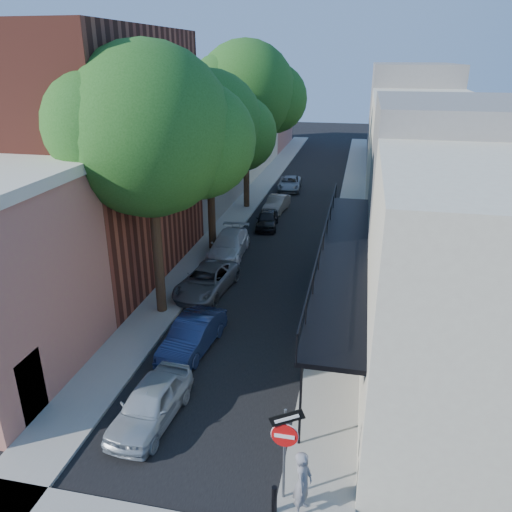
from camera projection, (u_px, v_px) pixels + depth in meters
The scene contains 19 objects.
ground at pixel (155, 510), 12.69m from camera, with size 160.00×160.00×0.00m, color black.
road_surface at pixel (301, 200), 39.91m from camera, with size 6.00×64.00×0.01m, color black.
sidewalk_left at pixel (252, 197), 40.66m from camera, with size 2.00×64.00×0.12m, color gray.
sidewalk_right at pixel (352, 202), 39.12m from camera, with size 2.00×64.00×0.12m, color gray.
buildings_left at pixel (182, 136), 38.73m from camera, with size 10.10×59.10×12.00m.
buildings_right at pixel (426, 150), 36.06m from camera, with size 9.80×55.00×10.00m.
sign_post at pixel (285, 439), 12.21m from camera, with size 0.89×0.17×2.99m.
bollard at pixel (274, 500), 12.38m from camera, with size 0.14×0.14×0.80m, color black.
oak_near at pixel (161, 134), 19.70m from camera, with size 7.48×6.80×11.42m.
oak_mid at pixel (217, 128), 27.25m from camera, with size 6.60×6.00×10.20m.
oak_far at pixel (253, 94), 34.99m from camera, with size 7.70×7.00×11.90m.
parked_car_a at pixel (151, 403), 15.59m from camera, with size 1.55×3.85×1.31m, color #9DA7AE.
parked_car_b at pixel (193, 335), 19.40m from camera, with size 1.37×3.93×1.30m, color #162245.
parked_car_c at pixel (207, 281), 24.16m from camera, with size 2.06×4.46×1.24m, color slate.
parked_car_d at pixel (229, 245), 28.57m from camera, with size 1.89×4.64×1.35m, color silver.
parked_car_e at pixel (267, 219), 33.34m from camera, with size 1.37×3.41×1.16m, color black.
parked_car_f at pixel (277, 204), 36.77m from camera, with size 1.24×3.55×1.17m, color gray.
parked_car_g at pixel (290, 183), 42.68m from camera, with size 1.87×4.06×1.13m, color gray.
pedestrian at pixel (303, 483), 12.22m from camera, with size 0.66×0.44×1.82m, color slate.
Camera 1 is at (4.46, -8.61, 10.77)m, focal length 35.00 mm.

